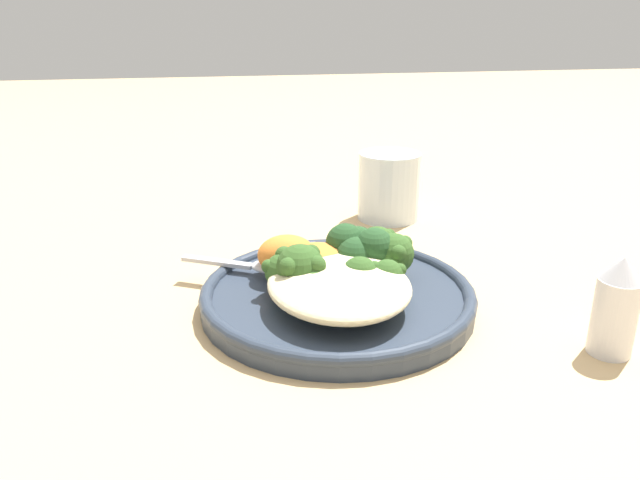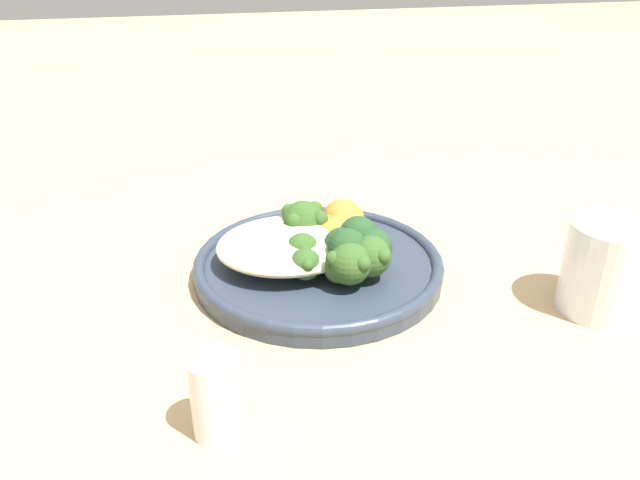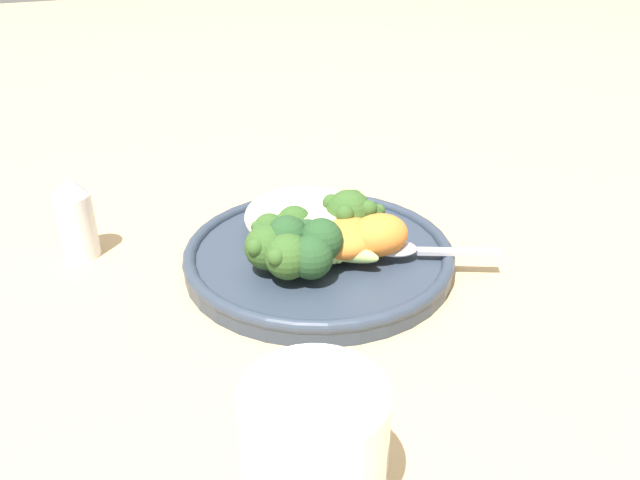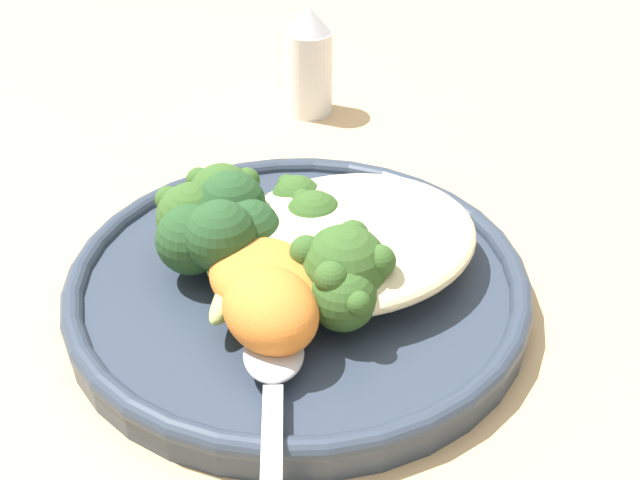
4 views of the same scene
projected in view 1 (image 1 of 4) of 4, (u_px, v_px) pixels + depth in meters
ground_plane at (343, 303)px, 0.57m from camera, size 4.00×4.00×0.00m
plate at (337, 296)px, 0.56m from camera, size 0.25×0.25×0.02m
quinoa_mound at (339, 284)px, 0.53m from camera, size 0.14×0.12×0.03m
broccoli_stalk_0 at (295, 269)px, 0.56m from camera, size 0.07×0.09×0.03m
broccoli_stalk_1 at (303, 268)px, 0.54m from camera, size 0.08×0.07×0.04m
broccoli_stalk_2 at (317, 281)px, 0.54m from camera, size 0.08×0.04×0.03m
broccoli_stalk_3 at (350, 272)px, 0.55m from camera, size 0.09×0.06×0.03m
broccoli_stalk_4 at (358, 270)px, 0.56m from camera, size 0.10×0.09×0.03m
broccoli_stalk_5 at (370, 266)px, 0.57m from camera, size 0.06×0.09×0.03m
broccoli_stalk_6 at (381, 256)px, 0.58m from camera, size 0.05×0.10×0.04m
broccoli_stalk_7 at (367, 249)px, 0.59m from camera, size 0.04×0.10×0.04m
sweet_potato_chunk_0 at (315, 261)px, 0.57m from camera, size 0.07×0.08×0.03m
sweet_potato_chunk_1 at (286, 254)px, 0.58m from camera, size 0.04×0.05×0.04m
kale_tuft at (361, 248)px, 0.58m from camera, size 0.06×0.07×0.04m
spoon at (260, 266)px, 0.59m from camera, size 0.07×0.11×0.01m
water_glass at (389, 186)px, 0.79m from camera, size 0.08×0.08×0.09m
salt_shaker at (616, 307)px, 0.48m from camera, size 0.03×0.03×0.08m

